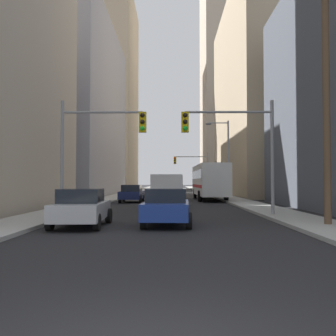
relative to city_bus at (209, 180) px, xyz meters
The scene contains 16 objects.
sidewalk_left 18.43m from the city_bus, 123.08° to the left, with size 2.53×160.00×0.15m, color #9E9E99.
sidewalk_right 15.63m from the city_bus, 81.91° to the left, with size 2.53×160.00×0.15m, color #9E9E99.
city_bus is the anchor object (origin of this frame).
cargo_van_white 11.89m from the city_bus, 109.31° to the right, with size 2.18×5.28×2.26m.
sedan_silver 23.94m from the city_bus, 107.68° to the right, with size 1.96×4.27×1.52m.
sedan_blue 22.61m from the city_bus, 99.89° to the right, with size 1.96×4.27×1.52m.
sedan_navy 8.41m from the city_bus, 149.10° to the right, with size 1.95×4.26×1.52m.
traffic_signal_near_left 19.81m from the city_bus, 112.15° to the right, with size 4.45×0.44×6.00m.
traffic_signal_near_right 18.38m from the city_bus, 91.73° to the right, with size 4.77×0.44×6.00m.
traffic_signal_far_right 18.61m from the city_bus, 92.06° to the left, with size 5.01×0.44×6.00m.
utility_pole_right 23.45m from the city_bus, 83.96° to the right, with size 2.20×0.28×10.83m.
street_lamp_right 3.36m from the city_bus, 53.40° to the right, with size 2.20×0.32×7.50m.
building_left_mid_office 26.07m from the city_bus, 146.82° to the left, with size 17.54×28.33×22.70m, color #93939E.
building_left_far_tower 62.67m from the city_bus, 112.60° to the left, with size 19.94×25.36×45.41m, color tan.
building_right_mid_block 23.24m from the city_bus, 47.00° to the left, with size 20.35×29.73×26.27m, color tan.
building_right_far_highrise 70.33m from the city_bus, 74.51° to the left, with size 24.80×20.77×71.87m, color #B7A893.
Camera 1 is at (0.26, -3.86, 1.81)m, focal length 42.13 mm.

